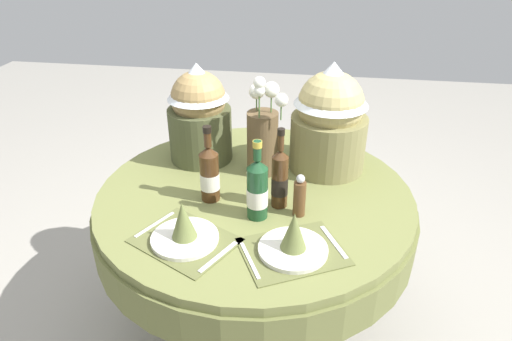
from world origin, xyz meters
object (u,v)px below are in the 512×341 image
at_px(pepper_mill, 300,197).
at_px(gift_tub_back_left, 199,110).
at_px(wine_bottle_left, 280,178).
at_px(wine_bottle_right, 210,173).
at_px(place_setting_left, 184,230).
at_px(place_setting_right, 293,241).
at_px(wine_bottle_centre, 257,189).
at_px(flower_vase, 263,135).
at_px(dining_table, 255,217).
at_px(gift_tub_back_right, 330,115).

height_order(pepper_mill, gift_tub_back_left, gift_tub_back_left).
bearing_deg(wine_bottle_left, wine_bottle_right, 178.91).
height_order(place_setting_left, gift_tub_back_left, gift_tub_back_left).
relative_size(place_setting_right, gift_tub_back_left, 0.92).
bearing_deg(place_setting_left, gift_tub_back_left, 99.31).
bearing_deg(wine_bottle_centre, pepper_mill, 12.64).
distance_m(place_setting_right, flower_vase, 0.59).
relative_size(pepper_mill, gift_tub_back_left, 0.38).
xyz_separation_m(dining_table, wine_bottle_left, (0.11, -0.09, 0.26)).
xyz_separation_m(place_setting_left, wine_bottle_left, (0.30, 0.28, 0.08)).
distance_m(wine_bottle_right, gift_tub_back_left, 0.39).
bearing_deg(wine_bottle_centre, gift_tub_back_left, 127.13).
xyz_separation_m(wine_bottle_right, gift_tub_back_right, (0.46, 0.34, 0.14)).
relative_size(place_setting_left, flower_vase, 0.93).
bearing_deg(dining_table, flower_vase, 86.96).
bearing_deg(wine_bottle_right, pepper_mill, -9.18).
height_order(flower_vase, pepper_mill, flower_vase).
relative_size(wine_bottle_left, wine_bottle_centre, 1.04).
bearing_deg(flower_vase, place_setting_left, -110.42).
height_order(wine_bottle_right, pepper_mill, wine_bottle_right).
bearing_deg(gift_tub_back_left, pepper_mill, -39.62).
xyz_separation_m(pepper_mill, gift_tub_back_left, (-0.49, 0.41, 0.16)).
bearing_deg(wine_bottle_centre, place_setting_right, -51.64).
distance_m(wine_bottle_centre, pepper_mill, 0.17).
bearing_deg(gift_tub_back_right, wine_bottle_right, -142.98).
distance_m(flower_vase, gift_tub_back_right, 0.30).
distance_m(place_setting_left, wine_bottle_centre, 0.31).
bearing_deg(gift_tub_back_right, wine_bottle_left, -116.81).
bearing_deg(dining_table, gift_tub_back_right, 41.91).
relative_size(flower_vase, pepper_mill, 2.59).
distance_m(dining_table, gift_tub_back_left, 0.54).
xyz_separation_m(wine_bottle_centre, gift_tub_back_right, (0.25, 0.44, 0.14)).
height_order(place_setting_right, wine_bottle_left, wine_bottle_left).
relative_size(dining_table, gift_tub_back_left, 2.93).
bearing_deg(place_setting_right, flower_vase, 108.48).
height_order(dining_table, wine_bottle_right, wine_bottle_right).
bearing_deg(gift_tub_back_left, flower_vase, -16.56).
bearing_deg(gift_tub_back_right, wine_bottle_centre, -119.84).
distance_m(dining_table, wine_bottle_right, 0.31).
distance_m(place_setting_left, wine_bottle_right, 0.29).
bearing_deg(wine_bottle_left, pepper_mill, -33.01).
relative_size(place_setting_right, gift_tub_back_right, 0.86).
bearing_deg(wine_bottle_centre, wine_bottle_left, 49.84).
distance_m(place_setting_left, wine_bottle_left, 0.42).
bearing_deg(gift_tub_back_left, wine_bottle_left, -40.82).
height_order(wine_bottle_centre, gift_tub_back_right, gift_tub_back_right).
bearing_deg(place_setting_left, place_setting_right, -0.33).
height_order(wine_bottle_right, gift_tub_back_right, gift_tub_back_right).
relative_size(gift_tub_back_left, gift_tub_back_right, 0.94).
height_order(flower_vase, gift_tub_back_right, gift_tub_back_right).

